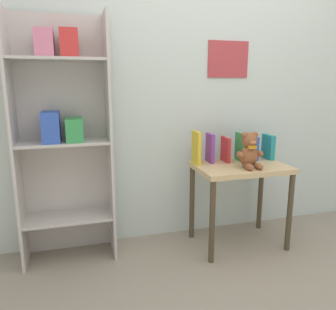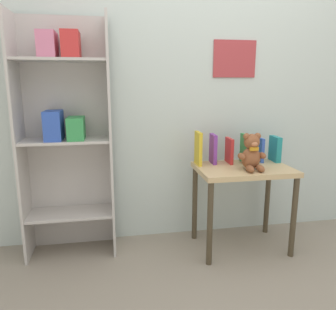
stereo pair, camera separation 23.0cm
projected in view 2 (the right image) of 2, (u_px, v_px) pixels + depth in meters
The scene contains 10 objects.
wall_back at pixel (199, 79), 2.53m from camera, with size 4.80×0.07×2.50m.
bookshelf_side at pixel (66, 126), 2.27m from camera, with size 0.62×0.30×1.67m.
display_table at pixel (243, 180), 2.39m from camera, with size 0.68×0.46×0.63m.
teddy_bear at pixel (252, 153), 2.27m from camera, with size 0.20×0.18×0.26m.
book_standing_yellow at pixel (198, 148), 2.41m from camera, with size 0.02×0.14×0.25m, color gold.
book_standing_purple at pixel (213, 149), 2.46m from camera, with size 0.03×0.14×0.22m, color purple.
book_standing_red at pixel (229, 151), 2.47m from camera, with size 0.02×0.15×0.19m, color red.
book_standing_green at pixel (245, 148), 2.48m from camera, with size 0.03×0.13×0.22m, color #33934C.
book_standing_blue at pixel (259, 150), 2.52m from camera, with size 0.02×0.13×0.18m, color #2D51B7.
book_standing_teal at pixel (275, 149), 2.53m from camera, with size 0.04×0.15×0.19m, color teal.
Camera 2 is at (-0.70, -1.24, 1.22)m, focal length 35.00 mm.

